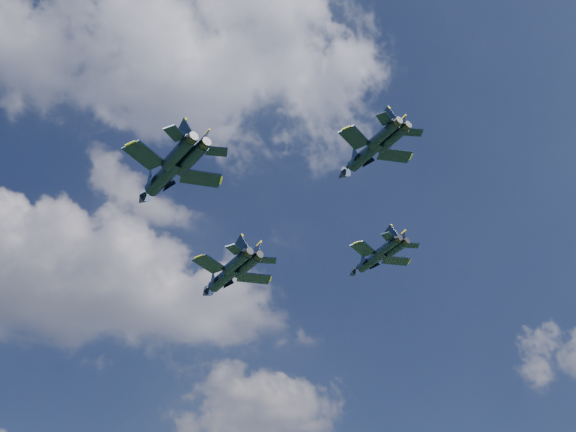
% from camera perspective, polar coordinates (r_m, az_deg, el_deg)
% --- Properties ---
extents(jet_lead, '(12.92, 17.85, 4.24)m').
position_cam_1_polar(jet_lead, '(116.03, -5.15, -4.91)').
color(jet_lead, black).
extents(jet_left, '(13.19, 18.06, 4.32)m').
position_cam_1_polar(jet_left, '(96.82, -9.88, 3.02)').
color(jet_left, black).
extents(jet_right, '(10.10, 13.99, 3.32)m').
position_cam_1_polar(jet_right, '(110.92, 6.55, -3.54)').
color(jet_right, black).
extents(jet_slot, '(9.95, 13.79, 3.27)m').
position_cam_1_polar(jet_slot, '(89.98, 6.01, 4.76)').
color(jet_slot, black).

